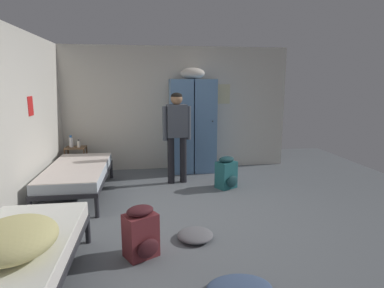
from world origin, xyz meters
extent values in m
plane|color=slate|center=(0.00, 0.00, 0.00)|extent=(8.12, 8.12, 0.00)
cube|color=beige|center=(0.00, 2.57, 1.25)|extent=(4.67, 0.06, 2.50)
cube|color=beige|center=(-2.30, 0.00, 1.25)|extent=(0.06, 5.07, 2.50)
cube|color=beige|center=(0.85, 2.53, 1.55)|extent=(0.55, 0.01, 0.40)
cube|color=red|center=(-2.27, 0.89, 1.45)|extent=(0.01, 0.20, 0.28)
cube|color=#5B84B2|center=(0.07, 2.26, 0.93)|extent=(0.44, 0.52, 1.85)
cylinder|color=black|center=(0.19, 1.98, 1.05)|extent=(0.02, 0.03, 0.02)
cube|color=#5B84B2|center=(0.53, 2.26, 0.93)|extent=(0.44, 0.52, 1.85)
cylinder|color=black|center=(0.65, 1.98, 1.05)|extent=(0.02, 0.03, 0.02)
ellipsoid|color=beige|center=(0.30, 2.26, 1.96)|extent=(0.48, 0.36, 0.22)
cylinder|color=brown|center=(-2.15, 2.08, 0.28)|extent=(0.03, 0.03, 0.55)
cylinder|color=brown|center=(-1.80, 2.08, 0.28)|extent=(0.03, 0.03, 0.55)
cylinder|color=brown|center=(-2.15, 2.35, 0.28)|extent=(0.03, 0.03, 0.55)
cylinder|color=brown|center=(-1.80, 2.35, 0.28)|extent=(0.03, 0.03, 0.55)
cube|color=brown|center=(-1.97, 2.22, 0.19)|extent=(0.38, 0.30, 0.02)
cube|color=brown|center=(-1.97, 2.22, 0.56)|extent=(0.38, 0.30, 0.02)
cylinder|color=#28282D|center=(-2.14, 0.15, 0.14)|extent=(0.06, 0.06, 0.28)
cylinder|color=#28282D|center=(-1.30, 0.15, 0.14)|extent=(0.06, 0.06, 0.28)
cylinder|color=#28282D|center=(-2.14, 1.99, 0.14)|extent=(0.06, 0.06, 0.28)
cylinder|color=#28282D|center=(-1.30, 1.99, 0.14)|extent=(0.06, 0.06, 0.28)
cube|color=#28282D|center=(-1.72, 1.07, 0.31)|extent=(0.90, 1.90, 0.06)
cube|color=silver|center=(-1.72, 1.07, 0.41)|extent=(0.87, 1.84, 0.14)
cube|color=silver|center=(-1.72, 1.07, 0.49)|extent=(0.86, 1.82, 0.01)
cylinder|color=#28282D|center=(-2.14, -0.55, 0.14)|extent=(0.06, 0.06, 0.28)
cylinder|color=#28282D|center=(-1.30, -0.55, 0.14)|extent=(0.06, 0.06, 0.28)
cube|color=#28282D|center=(-1.72, -1.47, 0.31)|extent=(0.90, 1.90, 0.06)
cube|color=silver|center=(-1.72, -1.47, 0.41)|extent=(0.87, 1.84, 0.14)
cube|color=white|center=(-1.72, -1.47, 0.49)|extent=(0.86, 1.82, 0.01)
ellipsoid|color=#D1C67F|center=(-1.63, -1.62, 0.62)|extent=(0.63, 0.72, 0.26)
cylinder|color=black|center=(0.02, 1.53, 0.42)|extent=(0.12, 0.12, 0.84)
cylinder|color=black|center=(-0.20, 1.50, 0.42)|extent=(0.12, 0.12, 0.84)
cube|color=#474C56|center=(-0.09, 1.52, 1.12)|extent=(0.37, 0.25, 0.57)
cylinder|color=#474C56|center=(0.13, 1.54, 1.08)|extent=(0.08, 0.08, 0.59)
cylinder|color=#474C56|center=(-0.30, 1.49, 1.08)|extent=(0.08, 0.08, 0.59)
sphere|color=#936B4C|center=(-0.09, 1.52, 1.51)|extent=(0.20, 0.20, 0.20)
ellipsoid|color=black|center=(-0.09, 1.52, 1.56)|extent=(0.19, 0.19, 0.11)
cylinder|color=white|center=(-2.05, 2.24, 0.66)|extent=(0.08, 0.08, 0.19)
cylinder|color=#2666B2|center=(-2.05, 2.24, 0.78)|extent=(0.04, 0.04, 0.04)
cylinder|color=white|center=(-1.90, 2.18, 0.63)|extent=(0.05, 0.05, 0.13)
cylinder|color=black|center=(-1.90, 2.18, 0.71)|extent=(0.03, 0.03, 0.03)
cube|color=maroon|center=(-0.71, -0.92, 0.23)|extent=(0.40, 0.37, 0.46)
ellipsoid|color=#42191E|center=(-0.63, -1.05, 0.15)|extent=(0.25, 0.19, 0.20)
ellipsoid|color=#42191E|center=(-0.71, -0.92, 0.50)|extent=(0.36, 0.33, 0.10)
cube|color=black|center=(-0.85, -0.85, 0.25)|extent=(0.06, 0.05, 0.32)
cube|color=black|center=(-0.69, -0.76, 0.25)|extent=(0.06, 0.05, 0.32)
cube|color=#23666B|center=(0.72, 1.11, 0.23)|extent=(0.40, 0.37, 0.46)
ellipsoid|color=#193D42|center=(0.79, 0.98, 0.15)|extent=(0.25, 0.19, 0.20)
ellipsoid|color=#193D42|center=(0.72, 1.11, 0.50)|extent=(0.36, 0.33, 0.10)
cube|color=black|center=(0.57, 1.18, 0.25)|extent=(0.06, 0.05, 0.32)
cube|color=black|center=(0.72, 1.27, 0.25)|extent=(0.06, 0.05, 0.32)
ellipsoid|color=slate|center=(-0.09, -0.64, 0.05)|extent=(0.42, 0.42, 0.09)
camera|label=1|loc=(-0.62, -4.03, 1.78)|focal=29.88mm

